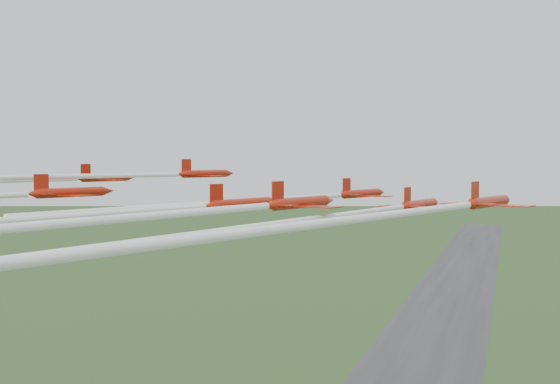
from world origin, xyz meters
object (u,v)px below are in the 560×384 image
(jet_row3_right, at_px, (392,214))
(jet_row4_right, at_px, (189,213))
(jet_row2_left, at_px, (113,176))
(jet_row3_mid, at_px, (168,209))
(jet_row2_right, at_px, (357,213))
(jet_lead, at_px, (299,198))

(jet_row3_right, relative_size, jet_row4_right, 1.13)
(jet_row2_left, bearing_deg, jet_row3_mid, -20.28)
(jet_row3_right, bearing_deg, jet_row4_right, -151.86)
(jet_row2_right, height_order, jet_row3_right, jet_row3_right)
(jet_row2_right, xyz_separation_m, jet_row3_right, (6.09, -17.16, 1.24))
(jet_row2_left, distance_m, jet_row4_right, 36.48)
(jet_row2_left, distance_m, jet_row3_right, 45.71)
(jet_lead, bearing_deg, jet_row4_right, -65.98)
(jet_row2_right, distance_m, jet_row4_right, 21.28)
(jet_row2_right, bearing_deg, jet_row3_right, -55.89)
(jet_row3_mid, height_order, jet_row3_right, jet_row3_right)
(jet_row2_right, height_order, jet_row4_right, jet_row4_right)
(jet_row3_mid, height_order, jet_row4_right, jet_row4_right)
(jet_row3_right, height_order, jet_row4_right, jet_row4_right)
(jet_row3_mid, relative_size, jet_row4_right, 0.88)
(jet_lead, relative_size, jet_row3_mid, 1.17)
(jet_row2_right, height_order, jet_row3_mid, jet_row3_mid)
(jet_row3_right, bearing_deg, jet_lead, 135.10)
(jet_row2_left, relative_size, jet_row3_right, 0.90)
(jet_row4_right, bearing_deg, jet_lead, 111.10)
(jet_row3_right, bearing_deg, jet_row3_mid, 169.61)
(jet_row3_right, distance_m, jet_row4_right, 14.63)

